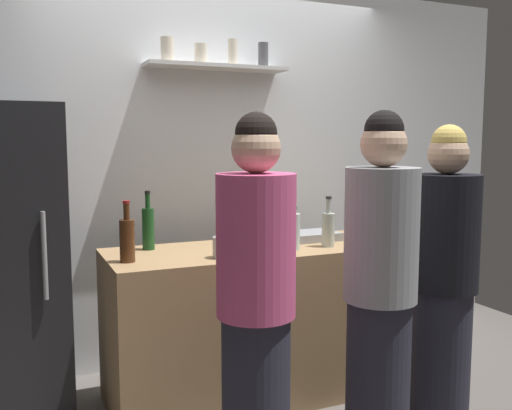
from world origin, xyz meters
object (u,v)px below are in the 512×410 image
(wine_bottle_amber_glass, at_px, (127,239))
(person_grey_hoodie, at_px, (380,292))
(wine_bottle_green_glass, at_px, (148,227))
(refrigerator, at_px, (11,262))
(person_pink_top, at_px, (256,307))
(water_bottle_plastic, at_px, (292,231))
(person_blonde, at_px, (443,284))
(baking_pan, at_px, (310,236))
(wine_bottle_pale_glass, at_px, (328,228))
(utensil_holder, at_px, (222,247))

(wine_bottle_amber_glass, height_order, person_grey_hoodie, person_grey_hoodie)
(person_grey_hoodie, bearing_deg, wine_bottle_green_glass, 72.48)
(refrigerator, bearing_deg, person_pink_top, -50.84)
(water_bottle_plastic, relative_size, person_blonde, 0.16)
(baking_pan, distance_m, wine_bottle_pale_glass, 0.25)
(refrigerator, bearing_deg, water_bottle_plastic, -18.46)
(water_bottle_plastic, relative_size, person_grey_hoodie, 0.15)
(water_bottle_plastic, height_order, person_blonde, person_blonde)
(refrigerator, xyz_separation_m, person_grey_hoodie, (1.56, -1.21, -0.04))
(wine_bottle_amber_glass, bearing_deg, water_bottle_plastic, -3.45)
(person_grey_hoodie, bearing_deg, water_bottle_plastic, 41.43)
(utensil_holder, bearing_deg, water_bottle_plastic, 5.50)
(water_bottle_plastic, bearing_deg, wine_bottle_amber_glass, 176.55)
(wine_bottle_amber_glass, relative_size, wine_bottle_pale_glass, 1.07)
(wine_bottle_amber_glass, relative_size, water_bottle_plastic, 1.27)
(person_pink_top, xyz_separation_m, person_grey_hoodie, (0.61, -0.04, 0.01))
(wine_bottle_green_glass, distance_m, person_grey_hoodie, 1.37)
(wine_bottle_amber_glass, xyz_separation_m, person_blonde, (1.48, -0.68, -0.23))
(person_pink_top, bearing_deg, person_blonde, 167.32)
(refrigerator, relative_size, person_pink_top, 1.04)
(wine_bottle_pale_glass, relative_size, person_blonde, 0.19)
(wine_bottle_amber_glass, relative_size, person_blonde, 0.20)
(baking_pan, distance_m, wine_bottle_amber_glass, 1.20)
(wine_bottle_pale_glass, distance_m, water_bottle_plastic, 0.25)
(person_blonde, height_order, person_grey_hoodie, person_grey_hoodie)
(baking_pan, height_order, wine_bottle_green_glass, wine_bottle_green_glass)
(wine_bottle_pale_glass, height_order, wine_bottle_green_glass, wine_bottle_green_glass)
(utensil_holder, relative_size, wine_bottle_pale_glass, 0.70)
(water_bottle_plastic, bearing_deg, utensil_holder, -174.50)
(refrigerator, relative_size, water_bottle_plastic, 6.81)
(person_blonde, height_order, person_pink_top, person_pink_top)
(utensil_holder, xyz_separation_m, person_pink_top, (-0.08, -0.64, -0.14))
(baking_pan, bearing_deg, water_bottle_plastic, -136.11)
(person_pink_top, bearing_deg, wine_bottle_pale_glass, -153.80)
(refrigerator, xyz_separation_m, wine_bottle_amber_glass, (0.55, -0.44, 0.16))
(utensil_holder, bearing_deg, refrigerator, 152.73)
(refrigerator, distance_m, wine_bottle_amber_glass, 0.72)
(person_pink_top, bearing_deg, utensil_holder, -113.22)
(baking_pan, bearing_deg, utensil_holder, -157.29)
(wine_bottle_green_glass, xyz_separation_m, person_pink_top, (0.23, -1.02, -0.22))
(utensil_holder, relative_size, person_pink_top, 0.13)
(water_bottle_plastic, bearing_deg, wine_bottle_green_glass, 155.27)
(water_bottle_plastic, bearing_deg, person_blonde, -48.05)
(refrigerator, bearing_deg, person_grey_hoodie, -37.83)
(wine_bottle_pale_glass, distance_m, wine_bottle_green_glass, 1.05)
(person_blonde, bearing_deg, person_pink_top, 57.88)
(person_pink_top, bearing_deg, wine_bottle_green_glass, -93.39)
(utensil_holder, xyz_separation_m, water_bottle_plastic, (0.44, 0.04, 0.05))
(wine_bottle_green_glass, bearing_deg, baking_pan, -5.33)
(baking_pan, height_order, person_grey_hoodie, person_grey_hoodie)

